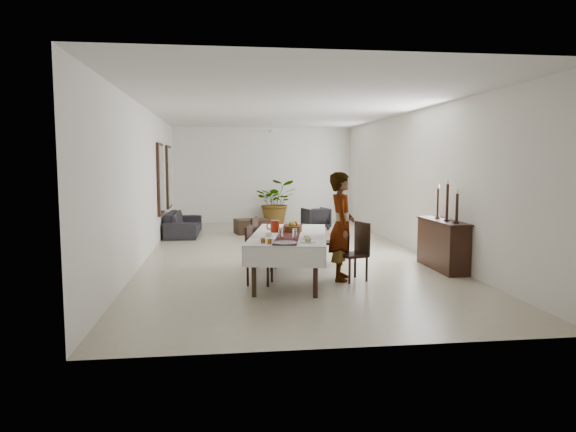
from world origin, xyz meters
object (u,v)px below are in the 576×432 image
at_px(dining_table_top, 289,236).
at_px(sideboard_body, 442,245).
at_px(red_pitcher, 275,226).
at_px(woman, 342,226).
at_px(sofa, 184,223).

height_order(dining_table_top, sideboard_body, sideboard_body).
bearing_deg(red_pitcher, sideboard_body, 5.17).
distance_m(woman, sofa, 6.77).
bearing_deg(sofa, dining_table_top, -157.52).
bearing_deg(dining_table_top, sofa, 121.86).
distance_m(dining_table_top, woman, 0.92).
xyz_separation_m(dining_table_top, sideboard_body, (3.02, 0.50, -0.31)).
bearing_deg(woman, sideboard_body, -60.69).
relative_size(red_pitcher, woman, 0.11).
distance_m(dining_table_top, sideboard_body, 3.08).
height_order(red_pitcher, sideboard_body, red_pitcher).
height_order(dining_table_top, woman, woman).
bearing_deg(sideboard_body, red_pitcher, -174.83).
bearing_deg(red_pitcher, dining_table_top, -41.81).
xyz_separation_m(red_pitcher, woman, (1.12, -0.35, 0.02)).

